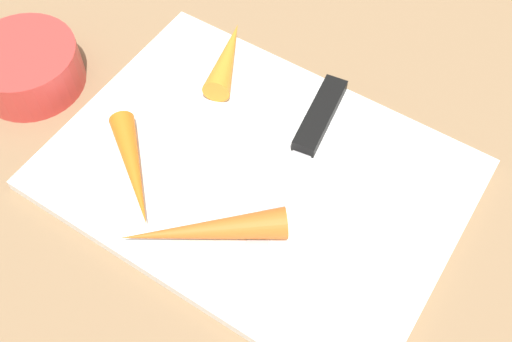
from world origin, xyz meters
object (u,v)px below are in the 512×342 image
knife (315,126)px  carrot_longest (204,231)px  cutting_board (256,175)px  carrot_medium (133,169)px  carrot_shortest (227,57)px  small_bowl (27,67)px

knife → carrot_longest: (-0.02, -0.15, 0.01)m
cutting_board → carrot_medium: size_ratio=3.11×
cutting_board → carrot_shortest: 0.13m
carrot_shortest → small_bowl: size_ratio=0.89×
cutting_board → knife: knife is taller
carrot_longest → small_bowl: bearing=-51.1°
knife → carrot_shortest: carrot_shortest is taller
carrot_longest → small_bowl: small_bowl is taller
carrot_medium → carrot_shortest: (-0.01, 0.15, 0.00)m
cutting_board → carrot_medium: (-0.09, -0.06, 0.02)m
cutting_board → carrot_shortest: bearing=135.6°
small_bowl → carrot_medium: bearing=-13.0°
carrot_longest → knife: bearing=-136.2°
carrot_medium → carrot_longest: (0.09, -0.02, 0.00)m
cutting_board → small_bowl: small_bowl is taller
cutting_board → carrot_shortest: size_ratio=3.82×
carrot_shortest → small_bowl: (-0.16, -0.12, -0.00)m
carrot_shortest → carrot_medium: bearing=161.1°
knife → carrot_medium: size_ratio=1.73×
knife → cutting_board: bearing=-25.2°
carrot_longest → carrot_medium: bearing=-49.7°
carrot_longest → carrot_shortest: (-0.09, 0.17, -0.00)m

